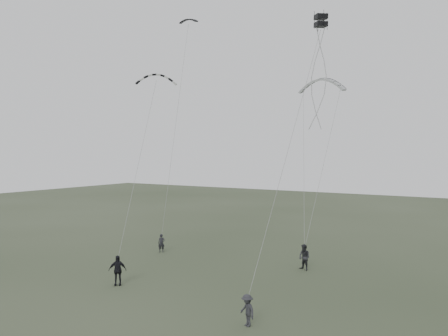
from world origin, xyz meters
The scene contains 9 objects.
ground centered at (0.00, 0.00, 0.00)m, with size 140.00×140.00×0.00m, color #303B25.
flyer_left centered at (-5.75, 7.33, 0.78)m, with size 0.57×0.37×1.56m, color black.
flyer_right centered at (6.81, 8.34, 0.93)m, with size 0.91×0.71×1.87m, color #25252A.
flyer_center centered at (-2.16, -1.41, 0.97)m, with size 1.13×0.47×1.93m, color black.
flyer_far centered at (8.17, -2.92, 0.79)m, with size 1.02×0.59×1.58m, color #29292E.
kite_dark_small centered at (-5.10, 10.46, 20.52)m, with size 1.67×0.50×0.53m, color black, non-canonical shape.
kite_pale_large centered at (6.11, 13.88, 14.67)m, with size 3.91×0.88×1.61m, color #A7AAAC, non-canonical shape.
kite_striped centered at (-4.32, 5.07, 14.71)m, with size 3.22×0.81×1.25m, color black, non-canonical shape.
kite_box centered at (9.69, 3.22, 16.25)m, with size 0.65×0.65×0.72m, color black, non-canonical shape.
Camera 1 is at (18.26, -21.62, 8.55)m, focal length 35.00 mm.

